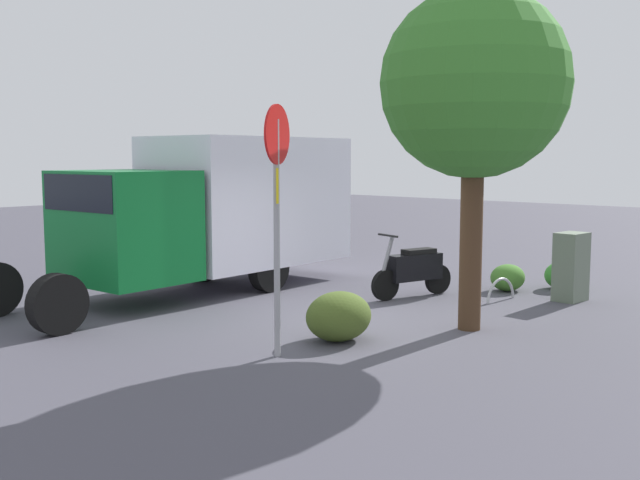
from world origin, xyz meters
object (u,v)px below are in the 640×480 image
object	(u,v)px
motorcycle	(414,269)
bike_rack_hoop	(501,301)
stop_sign	(277,190)
utility_cabinet	(571,267)
box_truck_near	(214,207)
street_tree	(475,85)

from	to	relation	value
motorcycle	bike_rack_hoop	xyz separation A→B (m)	(-0.75, 1.38, -0.52)
stop_sign	utility_cabinet	bearing A→B (deg)	168.92
bike_rack_hoop	utility_cabinet	bearing A→B (deg)	133.03
box_truck_near	bike_rack_hoop	bearing A→B (deg)	117.85
utility_cabinet	bike_rack_hoop	distance (m)	1.40
box_truck_near	street_tree	bearing A→B (deg)	91.94
motorcycle	utility_cabinet	distance (m)	2.80
box_truck_near	utility_cabinet	world-z (taller)	box_truck_near
street_tree	utility_cabinet	distance (m)	4.37
motorcycle	street_tree	xyz separation A→B (m)	(1.56, 2.12, 3.09)
stop_sign	street_tree	bearing A→B (deg)	161.00
stop_sign	bike_rack_hoop	world-z (taller)	stop_sign
motorcycle	utility_cabinet	xyz separation A→B (m)	(-1.61, 2.29, 0.10)
motorcycle	box_truck_near	bearing A→B (deg)	-43.34
street_tree	utility_cabinet	size ratio (longest dim) A/B	4.08
street_tree	utility_cabinet	bearing A→B (deg)	176.87
motorcycle	stop_sign	xyz separation A→B (m)	(4.57, 1.08, 1.64)
stop_sign	bike_rack_hoop	size ratio (longest dim) A/B	3.82
box_truck_near	utility_cabinet	distance (m)	6.73
box_truck_near	bike_rack_hoop	distance (m)	5.66
street_tree	bike_rack_hoop	bearing A→B (deg)	-162.25
utility_cabinet	motorcycle	bearing A→B (deg)	-54.99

